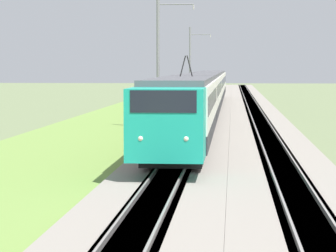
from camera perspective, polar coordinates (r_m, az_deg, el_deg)
name	(u,v)px	position (r m, az deg, el deg)	size (l,w,h in m)	color
ballast_main	(199,125)	(57.10, 2.26, 0.06)	(240.00, 4.40, 0.30)	gray
ballast_adjacent	(261,126)	(57.09, 6.68, 0.03)	(240.00, 4.40, 0.30)	gray
track_main	(199,125)	(57.10, 2.26, 0.07)	(240.00, 1.57, 0.45)	#4C4238
track_adjacent	(261,125)	(57.09, 6.68, 0.04)	(240.00, 1.57, 0.45)	#4C4238
grass_verge	(112,126)	(57.72, -4.06, 0.01)	(240.00, 9.03, 0.12)	olive
passenger_train	(205,91)	(67.45, 2.64, 2.53)	(79.77, 2.90, 4.92)	#19A88E
catenary_mast_mid	(159,59)	(53.98, -0.66, 4.83)	(0.22, 2.56, 9.44)	slate
catenary_mast_far	(191,64)	(94.40, 1.63, 4.47)	(0.22, 2.56, 9.03)	slate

